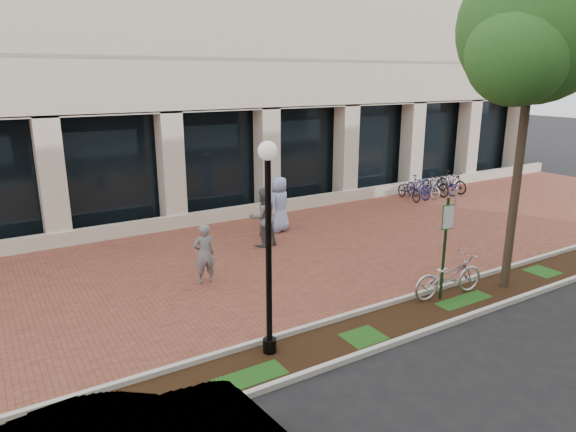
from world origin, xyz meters
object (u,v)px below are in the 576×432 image
bike_rack_cluster (431,186)px  street_tree (534,38)px  locked_bicycle (448,276)px  pedestrian_left (204,254)px  bollard (456,197)px  lamppost (268,239)px  pedestrian_right (280,204)px  parking_sign (446,237)px  pedestrian_mid (263,217)px

bike_rack_cluster → street_tree: bearing=-120.3°
locked_bicycle → pedestrian_left: pedestrian_left is taller
bollard → pedestrian_left: bearing=-170.1°
lamppost → pedestrian_right: (4.47, 7.11, -1.43)m
street_tree → locked_bicycle: bearing=170.0°
lamppost → street_tree: street_tree is taller
parking_sign → pedestrian_mid: size_ratio=1.34×
pedestrian_right → lamppost: bearing=34.6°
pedestrian_right → bollard: size_ratio=2.33×
pedestrian_left → bollard: bearing=-165.3°
pedestrian_mid → pedestrian_right: pedestrian_right is taller
pedestrian_left → pedestrian_right: bearing=-138.9°
locked_bicycle → bike_rack_cluster: (8.05, 8.18, -0.06)m
bollard → street_tree: bearing=-130.6°
pedestrian_left → pedestrian_mid: pedestrian_mid is taller
pedestrian_mid → bike_rack_cluster: size_ratio=0.56×
pedestrian_mid → street_tree: bearing=124.7°
locked_bicycle → bike_rack_cluster: size_ratio=0.59×
pedestrian_mid → bike_rack_cluster: 10.36m
lamppost → pedestrian_left: 4.37m
lamppost → pedestrian_left: bearing=85.6°
lamppost → locked_bicycle: size_ratio=2.05×
pedestrian_right → locked_bicycle: bearing=72.7°
parking_sign → pedestrian_left: bearing=148.1°
lamppost → bike_rack_cluster: 15.71m
parking_sign → bollard: bearing=48.5°
parking_sign → bollard: size_ratio=3.07×
pedestrian_left → locked_bicycle: bearing=145.3°
parking_sign → lamppost: lamppost is taller
locked_bicycle → bollard: locked_bicycle is taller
street_tree → bike_rack_cluster: street_tree is taller
parking_sign → pedestrian_left: 6.22m
pedestrian_mid → bike_rack_cluster: (10.11, 2.23, -0.49)m
parking_sign → pedestrian_left: (-4.61, 4.09, -0.83)m
locked_bicycle → pedestrian_mid: size_ratio=1.07×
parking_sign → bike_rack_cluster: (8.34, 8.23, -1.16)m
street_tree → locked_bicycle: 6.04m
parking_sign → bike_rack_cluster: size_ratio=0.74×
street_tree → bike_rack_cluster: 12.01m
street_tree → pedestrian_mid: street_tree is taller
lamppost → bike_rack_cluster: lamppost is taller
lamppost → locked_bicycle: lamppost is taller
pedestrian_left → lamppost: bearing=90.4°
pedestrian_left → pedestrian_mid: 3.43m
lamppost → street_tree: bearing=-2.5°
locked_bicycle → pedestrian_right: (-0.74, 7.09, 0.45)m
parking_sign → bollard: 10.02m
lamppost → pedestrian_right: bearing=57.9°
lamppost → bike_rack_cluster: bearing=31.7°
parking_sign → street_tree: (2.15, -0.27, 4.64)m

